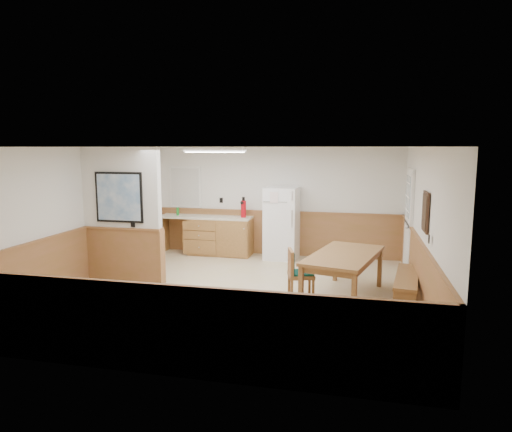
% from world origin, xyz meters
% --- Properties ---
extents(ground, '(6.00, 6.00, 0.00)m').
position_xyz_m(ground, '(0.00, 0.00, 0.00)').
color(ground, '#CAB591').
rests_on(ground, ground).
extents(ceiling, '(6.00, 6.00, 0.02)m').
position_xyz_m(ceiling, '(0.00, 0.00, 2.50)').
color(ceiling, white).
rests_on(ceiling, back_wall).
extents(back_wall, '(6.00, 0.02, 2.50)m').
position_xyz_m(back_wall, '(0.00, 3.00, 1.25)').
color(back_wall, white).
rests_on(back_wall, ground).
extents(right_wall, '(0.02, 6.00, 2.50)m').
position_xyz_m(right_wall, '(3.00, 0.00, 1.25)').
color(right_wall, white).
rests_on(right_wall, ground).
extents(left_wall, '(0.02, 6.00, 2.50)m').
position_xyz_m(left_wall, '(-3.00, 0.00, 1.25)').
color(left_wall, white).
rests_on(left_wall, ground).
extents(wainscot_back, '(6.00, 0.04, 1.00)m').
position_xyz_m(wainscot_back, '(0.00, 2.98, 0.50)').
color(wainscot_back, '#9A5F3D').
rests_on(wainscot_back, ground).
extents(wainscot_right, '(0.04, 6.00, 1.00)m').
position_xyz_m(wainscot_right, '(2.98, 0.00, 0.50)').
color(wainscot_right, '#9A5F3D').
rests_on(wainscot_right, ground).
extents(wainscot_left, '(0.04, 6.00, 1.00)m').
position_xyz_m(wainscot_left, '(-2.98, 0.00, 0.50)').
color(wainscot_left, '#9A5F3D').
rests_on(wainscot_left, ground).
extents(partition_wall, '(1.50, 0.20, 2.50)m').
position_xyz_m(partition_wall, '(-2.25, 0.19, 1.23)').
color(partition_wall, white).
rests_on(partition_wall, ground).
extents(kitchen_counter, '(2.20, 0.61, 1.00)m').
position_xyz_m(kitchen_counter, '(-1.21, 2.68, 0.46)').
color(kitchen_counter, '#A26B39').
rests_on(kitchen_counter, ground).
extents(exterior_door, '(0.07, 1.02, 2.15)m').
position_xyz_m(exterior_door, '(2.96, 1.90, 1.05)').
color(exterior_door, white).
rests_on(exterior_door, ground).
extents(kitchen_window, '(0.80, 0.04, 1.00)m').
position_xyz_m(kitchen_window, '(-2.10, 2.98, 1.55)').
color(kitchen_window, white).
rests_on(kitchen_window, back_wall).
extents(wall_painting, '(0.04, 0.50, 0.60)m').
position_xyz_m(wall_painting, '(2.97, -0.30, 1.55)').
color(wall_painting, '#362215').
rests_on(wall_painting, right_wall).
extents(fluorescent_fixture, '(1.20, 0.30, 0.09)m').
position_xyz_m(fluorescent_fixture, '(-0.80, 1.30, 2.45)').
color(fluorescent_fixture, white).
rests_on(fluorescent_fixture, ceiling).
extents(refrigerator, '(0.75, 0.74, 1.62)m').
position_xyz_m(refrigerator, '(0.33, 2.63, 0.81)').
color(refrigerator, white).
rests_on(refrigerator, ground).
extents(dining_table, '(1.38, 2.07, 0.75)m').
position_xyz_m(dining_table, '(1.79, 0.15, 0.66)').
color(dining_table, olive).
rests_on(dining_table, ground).
extents(dining_bench, '(0.55, 1.60, 0.45)m').
position_xyz_m(dining_bench, '(2.80, 0.13, 0.34)').
color(dining_bench, olive).
rests_on(dining_bench, ground).
extents(dining_chair, '(0.64, 0.51, 0.85)m').
position_xyz_m(dining_chair, '(1.03, -0.16, 0.50)').
color(dining_chair, olive).
rests_on(dining_chair, ground).
extents(fire_extinguisher, '(0.16, 0.16, 0.47)m').
position_xyz_m(fire_extinguisher, '(-0.58, 2.71, 1.11)').
color(fire_extinguisher, '#B00914').
rests_on(fire_extinguisher, kitchen_counter).
extents(soap_bottle, '(0.08, 0.08, 0.19)m').
position_xyz_m(soap_bottle, '(-2.18, 2.66, 1.00)').
color(soap_bottle, '#198A28').
rests_on(soap_bottle, kitchen_counter).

